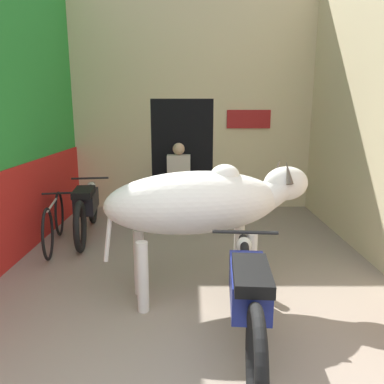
{
  "coord_description": "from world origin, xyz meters",
  "views": [
    {
      "loc": [
        -0.01,
        -1.76,
        1.87
      ],
      "look_at": [
        0.01,
        2.39,
        0.95
      ],
      "focal_mm": 35.0,
      "sensor_mm": 36.0,
      "label": 1
    }
  ],
  "objects_px": {
    "shopkeeper_seated": "(178,178)",
    "motorcycle_far": "(85,206)",
    "bicycle": "(53,222)",
    "cow": "(202,203)",
    "plastic_stool": "(159,200)",
    "motorcycle_near": "(247,295)"
  },
  "relations": [
    {
      "from": "shopkeeper_seated",
      "to": "motorcycle_far",
      "type": "bearing_deg",
      "value": -140.82
    },
    {
      "from": "motorcycle_far",
      "to": "bicycle",
      "type": "bearing_deg",
      "value": -128.19
    },
    {
      "from": "cow",
      "to": "plastic_stool",
      "type": "height_order",
      "value": "cow"
    },
    {
      "from": "motorcycle_far",
      "to": "shopkeeper_seated",
      "type": "bearing_deg",
      "value": 39.18
    },
    {
      "from": "cow",
      "to": "shopkeeper_seated",
      "type": "bearing_deg",
      "value": 96.66
    },
    {
      "from": "motorcycle_near",
      "to": "motorcycle_far",
      "type": "height_order",
      "value": "motorcycle_near"
    },
    {
      "from": "cow",
      "to": "motorcycle_near",
      "type": "distance_m",
      "value": 1.07
    },
    {
      "from": "bicycle",
      "to": "shopkeeper_seated",
      "type": "distance_m",
      "value": 2.29
    },
    {
      "from": "motorcycle_far",
      "to": "plastic_stool",
      "type": "distance_m",
      "value": 1.59
    },
    {
      "from": "motorcycle_far",
      "to": "motorcycle_near",
      "type": "bearing_deg",
      "value": -53.76
    },
    {
      "from": "bicycle",
      "to": "motorcycle_near",
      "type": "bearing_deg",
      "value": -44.49
    },
    {
      "from": "cow",
      "to": "plastic_stool",
      "type": "xyz_separation_m",
      "value": [
        -0.69,
        3.07,
        -0.72
      ]
    },
    {
      "from": "cow",
      "to": "motorcycle_far",
      "type": "distance_m",
      "value": 2.55
    },
    {
      "from": "plastic_stool",
      "to": "bicycle",
      "type": "bearing_deg",
      "value": -128.74
    },
    {
      "from": "cow",
      "to": "bicycle",
      "type": "bearing_deg",
      "value": 144.92
    },
    {
      "from": "motorcycle_near",
      "to": "plastic_stool",
      "type": "height_order",
      "value": "motorcycle_near"
    },
    {
      "from": "motorcycle_near",
      "to": "bicycle",
      "type": "relative_size",
      "value": 1.27
    },
    {
      "from": "plastic_stool",
      "to": "motorcycle_far",
      "type": "bearing_deg",
      "value": -128.93
    },
    {
      "from": "cow",
      "to": "bicycle",
      "type": "relative_size",
      "value": 1.32
    },
    {
      "from": "motorcycle_far",
      "to": "shopkeeper_seated",
      "type": "height_order",
      "value": "shopkeeper_seated"
    },
    {
      "from": "motorcycle_near",
      "to": "shopkeeper_seated",
      "type": "xyz_separation_m",
      "value": [
        -0.67,
        3.82,
        0.22
      ]
    },
    {
      "from": "motorcycle_far",
      "to": "cow",
      "type": "bearing_deg",
      "value": -47.77
    }
  ]
}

